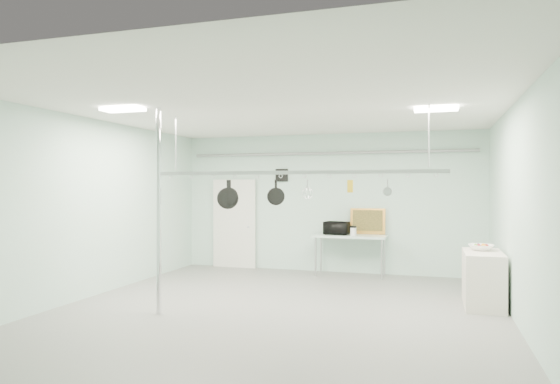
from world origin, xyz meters
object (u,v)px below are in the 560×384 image
(pot_rack, at_px, (293,171))
(skillet_mid, at_px, (230,192))
(prep_table, at_px, (350,238))
(skillet_left, at_px, (228,194))
(microwave, at_px, (337,228))
(skillet_right, at_px, (276,192))
(side_cabinet, at_px, (483,279))
(fruit_bowl, at_px, (481,247))
(coffee_canister, at_px, (353,232))
(chrome_pole, at_px, (159,211))

(pot_rack, bearing_deg, skillet_mid, 180.00)
(prep_table, height_order, skillet_left, skillet_left)
(microwave, distance_m, skillet_right, 3.42)
(skillet_left, bearing_deg, side_cabinet, -14.10)
(fruit_bowl, bearing_deg, side_cabinet, -85.28)
(prep_table, xyz_separation_m, skillet_mid, (-1.49, -3.30, 1.05))
(prep_table, height_order, side_cabinet, prep_table)
(skillet_mid, bearing_deg, pot_rack, 0.92)
(prep_table, distance_m, coffee_canister, 0.25)
(side_cabinet, height_order, skillet_mid, skillet_mid)
(prep_table, xyz_separation_m, coffee_canister, (0.10, -0.17, 0.16))
(coffee_canister, xyz_separation_m, fruit_bowl, (2.44, -1.85, -0.04))
(skillet_right, bearing_deg, fruit_bowl, -1.03)
(pot_rack, relative_size, skillet_mid, 12.02)
(pot_rack, xyz_separation_m, skillet_left, (-1.13, 0.00, -0.39))
(pot_rack, distance_m, microwave, 3.50)
(microwave, relative_size, skillet_left, 1.07)
(prep_table, bearing_deg, skillet_left, -114.82)
(side_cabinet, relative_size, skillet_right, 3.02)
(side_cabinet, bearing_deg, prep_table, 139.21)
(pot_rack, relative_size, skillet_right, 12.07)
(skillet_mid, bearing_deg, chrome_pole, -131.03)
(coffee_canister, distance_m, skillet_right, 3.35)
(skillet_mid, relative_size, skillet_right, 1.00)
(side_cabinet, distance_m, skillet_mid, 4.43)
(fruit_bowl, height_order, skillet_mid, skillet_mid)
(chrome_pole, height_order, coffee_canister, chrome_pole)
(microwave, height_order, fruit_bowl, microwave)
(microwave, bearing_deg, skillet_right, 94.17)
(fruit_bowl, xyz_separation_m, skillet_left, (-4.06, -1.29, 0.89))
(side_cabinet, bearing_deg, chrome_pole, -157.59)
(chrome_pole, bearing_deg, coffee_canister, 59.28)
(chrome_pole, distance_m, prep_table, 4.85)
(prep_table, relative_size, pot_rack, 0.33)
(pot_rack, bearing_deg, chrome_pole, -154.65)
(chrome_pole, distance_m, microwave, 4.68)
(chrome_pole, bearing_deg, prep_table, 61.29)
(fruit_bowl, relative_size, skillet_right, 1.03)
(chrome_pole, distance_m, side_cabinet, 5.37)
(pot_rack, distance_m, skillet_right, 0.44)
(chrome_pole, bearing_deg, microwave, 64.53)
(chrome_pole, height_order, fruit_bowl, chrome_pole)
(skillet_left, bearing_deg, microwave, 40.40)
(fruit_bowl, bearing_deg, skillet_left, -162.41)
(chrome_pole, relative_size, skillet_right, 8.05)
(pot_rack, height_order, skillet_left, pot_rack)
(microwave, relative_size, coffee_canister, 2.95)
(prep_table, bearing_deg, side_cabinet, -40.79)
(coffee_canister, height_order, skillet_left, skillet_left)
(skillet_mid, bearing_deg, coffee_canister, 64.05)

